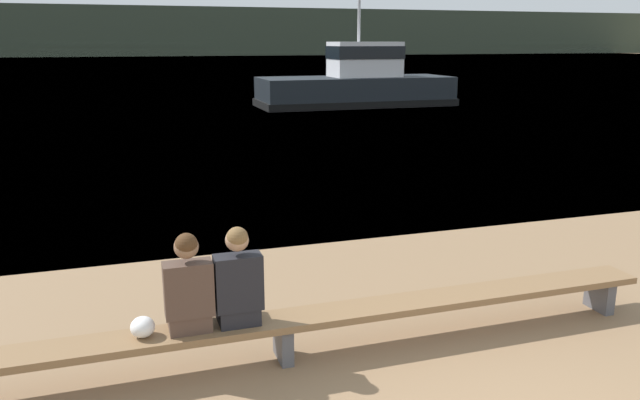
{
  "coord_description": "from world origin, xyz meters",
  "views": [
    {
      "loc": [
        -2.57,
        -2.63,
        3.06
      ],
      "look_at": [
        0.16,
        5.81,
        0.79
      ],
      "focal_mm": 35.0,
      "sensor_mm": 36.0,
      "label": 1
    }
  ],
  "objects_px": {
    "bench_main": "(283,325)",
    "shopping_bag": "(143,327)",
    "tugboat_red": "(357,86)",
    "person_right": "(238,282)",
    "person_left": "(188,288)"
  },
  "relations": [
    {
      "from": "person_right",
      "to": "tugboat_red",
      "type": "height_order",
      "value": "tugboat_red"
    },
    {
      "from": "bench_main",
      "to": "person_right",
      "type": "distance_m",
      "value": 0.66
    },
    {
      "from": "person_left",
      "to": "shopping_bag",
      "type": "height_order",
      "value": "person_left"
    },
    {
      "from": "person_right",
      "to": "tugboat_red",
      "type": "relative_size",
      "value": 0.1
    },
    {
      "from": "bench_main",
      "to": "shopping_bag",
      "type": "xyz_separation_m",
      "value": [
        -1.31,
        0.01,
        0.17
      ]
    },
    {
      "from": "tugboat_red",
      "to": "person_right",
      "type": "bearing_deg",
      "value": 156.36
    },
    {
      "from": "person_left",
      "to": "tugboat_red",
      "type": "xyz_separation_m",
      "value": [
        10.65,
        23.1,
        0.09
      ]
    },
    {
      "from": "bench_main",
      "to": "tugboat_red",
      "type": "relative_size",
      "value": 0.87
    },
    {
      "from": "bench_main",
      "to": "tugboat_red",
      "type": "bearing_deg",
      "value": 67.08
    },
    {
      "from": "person_left",
      "to": "person_right",
      "type": "distance_m",
      "value": 0.46
    },
    {
      "from": "person_left",
      "to": "person_right",
      "type": "bearing_deg",
      "value": -0.01
    },
    {
      "from": "shopping_bag",
      "to": "person_left",
      "type": "bearing_deg",
      "value": -0.9
    },
    {
      "from": "person_right",
      "to": "tugboat_red",
      "type": "xyz_separation_m",
      "value": [
        10.19,
        23.1,
        0.09
      ]
    },
    {
      "from": "bench_main",
      "to": "person_right",
      "type": "bearing_deg",
      "value": 179.74
    },
    {
      "from": "bench_main",
      "to": "shopping_bag",
      "type": "height_order",
      "value": "shopping_bag"
    }
  ]
}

